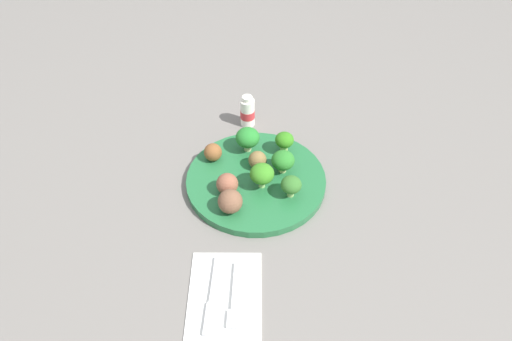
{
  "coord_description": "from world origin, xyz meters",
  "views": [
    {
      "loc": [
        0.69,
        0.06,
        0.71
      ],
      "look_at": [
        0.0,
        0.0,
        0.04
      ],
      "focal_mm": 34.36,
      "sensor_mm": 36.0,
      "label": 1
    }
  ],
  "objects": [
    {
      "name": "napkin",
      "position": [
        0.26,
        -0.03,
        0.0
      ],
      "size": [
        0.18,
        0.13,
        0.01
      ],
      "primitive_type": "cube",
      "rotation": [
        0.0,
        0.0,
        0.09
      ],
      "color": "white",
      "rests_on": "ground_plane"
    },
    {
      "name": "plate",
      "position": [
        0.0,
        0.0,
        0.01
      ],
      "size": [
        0.28,
        0.28,
        0.02
      ],
      "primitive_type": "cylinder",
      "color": "#236638",
      "rests_on": "ground_plane"
    },
    {
      "name": "meatball_back_left",
      "position": [
        0.04,
        -0.05,
        0.04
      ],
      "size": [
        0.04,
        0.04,
        0.04
      ],
      "primitive_type": "sphere",
      "color": "brown",
      "rests_on": "plate"
    },
    {
      "name": "broccoli_floret_mid_left",
      "position": [
        0.02,
        0.01,
        0.05
      ],
      "size": [
        0.05,
        0.05,
        0.05
      ],
      "color": "#A5D079",
      "rests_on": "plate"
    },
    {
      "name": "broccoli_floret_back_right",
      "position": [
        -0.02,
        0.05,
        0.04
      ],
      "size": [
        0.05,
        0.05,
        0.05
      ],
      "color": "#ABB96F",
      "rests_on": "plate"
    },
    {
      "name": "broccoli_floret_near_rim",
      "position": [
        -0.08,
        -0.03,
        0.05
      ],
      "size": [
        0.05,
        0.05,
        0.05
      ],
      "color": "#ADBA7F",
      "rests_on": "plate"
    },
    {
      "name": "meatball_center",
      "position": [
        -0.05,
        -0.09,
        0.03
      ],
      "size": [
        0.04,
        0.04,
        0.04
      ],
      "primitive_type": "sphere",
      "color": "brown",
      "rests_on": "plate"
    },
    {
      "name": "meatball_front_right",
      "position": [
        0.09,
        -0.04,
        0.04
      ],
      "size": [
        0.05,
        0.05,
        0.05
      ],
      "primitive_type": "sphere",
      "color": "brown",
      "rests_on": "plate"
    },
    {
      "name": "ground_plane",
      "position": [
        0.0,
        0.0,
        0.0
      ],
      "size": [
        4.0,
        4.0,
        0.0
      ],
      "primitive_type": "plane",
      "color": "slate"
    },
    {
      "name": "meatball_mid_right",
      "position": [
        -0.03,
        0.0,
        0.03
      ],
      "size": [
        0.04,
        0.04,
        0.04
      ],
      "primitive_type": "sphere",
      "color": "brown",
      "rests_on": "plate"
    },
    {
      "name": "fork",
      "position": [
        0.27,
        -0.01,
        0.01
      ],
      "size": [
        0.12,
        0.02,
        0.01
      ],
      "color": "silver",
      "rests_on": "napkin"
    },
    {
      "name": "yogurt_bottle",
      "position": [
        -0.19,
        -0.04,
        0.03
      ],
      "size": [
        0.03,
        0.03,
        0.08
      ],
      "color": "white",
      "rests_on": "ground_plane"
    },
    {
      "name": "broccoli_floret_front_left",
      "position": [
        -0.08,
        0.05,
        0.05
      ],
      "size": [
        0.04,
        0.04,
        0.05
      ],
      "color": "#A5CA69",
      "rests_on": "plate"
    },
    {
      "name": "knife",
      "position": [
        0.27,
        -0.04,
        0.01
      ],
      "size": [
        0.15,
        0.02,
        0.01
      ],
      "color": "silver",
      "rests_on": "napkin"
    },
    {
      "name": "broccoli_floret_far_rim",
      "position": [
        0.04,
        0.07,
        0.04
      ],
      "size": [
        0.04,
        0.04,
        0.05
      ],
      "color": "#98B969",
      "rests_on": "plate"
    }
  ]
}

